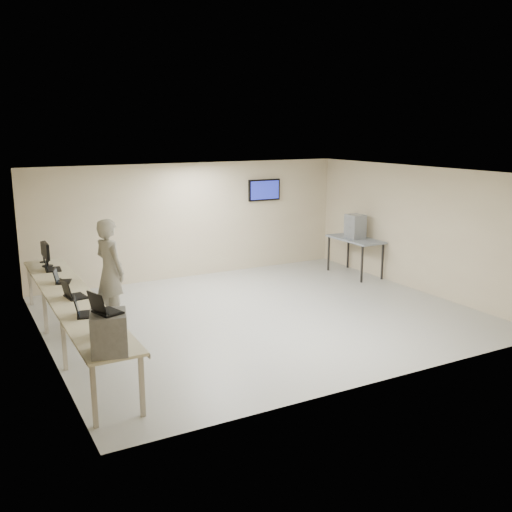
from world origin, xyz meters
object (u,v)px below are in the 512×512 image
workbench (72,300)px  soldier (110,271)px  equipment_box (109,333)px  side_table (355,241)px

workbench → soldier: size_ratio=3.02×
equipment_box → side_table: equipment_box is taller
soldier → workbench: bearing=118.1°
equipment_box → soldier: bearing=89.8°
soldier → side_table: size_ratio=1.28×
soldier → side_table: 6.33m
workbench → side_table: side_table is taller
equipment_box → soldier: size_ratio=0.26×
side_table → soldier: bearing=-173.9°
soldier → side_table: soldier is taller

